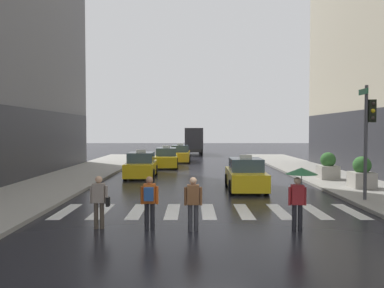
# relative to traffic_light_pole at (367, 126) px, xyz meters

# --- Properties ---
(ground_plane) EXTENTS (160.00, 160.00, 0.00)m
(ground_plane) POSITION_rel_traffic_light_pole_xyz_m (-6.78, -4.66, -3.26)
(ground_plane) COLOR black
(crosswalk_markings) EXTENTS (11.30, 2.80, 0.01)m
(crosswalk_markings) POSITION_rel_traffic_light_pole_xyz_m (-6.78, -1.66, -3.25)
(crosswalk_markings) COLOR silver
(crosswalk_markings) RESTS_ON ground
(traffic_light_pole) EXTENTS (0.44, 0.84, 4.80)m
(traffic_light_pole) POSITION_rel_traffic_light_pole_xyz_m (0.00, 0.00, 0.00)
(traffic_light_pole) COLOR #47474C
(traffic_light_pole) RESTS_ON curb_right
(taxi_lead) EXTENTS (1.99, 4.57, 1.80)m
(taxi_lead) POSITION_rel_traffic_light_pole_xyz_m (-4.61, 3.74, -2.53)
(taxi_lead) COLOR yellow
(taxi_lead) RESTS_ON ground
(taxi_second) EXTENTS (2.00, 4.57, 1.80)m
(taxi_second) POSITION_rel_traffic_light_pole_xyz_m (-10.73, 9.01, -2.53)
(taxi_second) COLOR yellow
(taxi_second) RESTS_ON ground
(taxi_third) EXTENTS (2.06, 4.60, 1.80)m
(taxi_third) POSITION_rel_traffic_light_pole_xyz_m (-9.52, 15.51, -2.53)
(taxi_third) COLOR yellow
(taxi_third) RESTS_ON ground
(taxi_fourth) EXTENTS (1.97, 4.56, 1.80)m
(taxi_fourth) POSITION_rel_traffic_light_pole_xyz_m (-8.53, 20.93, -2.53)
(taxi_fourth) COLOR gold
(taxi_fourth) RESTS_ON ground
(box_truck) EXTENTS (2.39, 7.58, 3.35)m
(box_truck) POSITION_rel_traffic_light_pole_xyz_m (-7.23, 32.62, -1.41)
(box_truck) COLOR #2D2D2D
(box_truck) RESTS_ON ground
(pedestrian_with_umbrella) EXTENTS (0.96, 0.96, 1.94)m
(pedestrian_with_umbrella) POSITION_rel_traffic_light_pole_xyz_m (-4.13, -4.50, -1.74)
(pedestrian_with_umbrella) COLOR black
(pedestrian_with_umbrella) RESTS_ON ground
(pedestrian_with_backpack) EXTENTS (0.55, 0.43, 1.65)m
(pedestrian_with_backpack) POSITION_rel_traffic_light_pole_xyz_m (-8.71, -4.35, -2.29)
(pedestrian_with_backpack) COLOR black
(pedestrian_with_backpack) RESTS_ON ground
(pedestrian_with_handbag) EXTENTS (0.60, 0.24, 1.65)m
(pedestrian_with_handbag) POSITION_rel_traffic_light_pole_xyz_m (-10.28, -4.19, -2.32)
(pedestrian_with_handbag) COLOR #473D33
(pedestrian_with_handbag) RESTS_ON ground
(pedestrian_plain_coat) EXTENTS (0.55, 0.24, 1.65)m
(pedestrian_plain_coat) POSITION_rel_traffic_light_pole_xyz_m (-7.36, -4.51, -2.32)
(pedestrian_plain_coat) COLOR #333338
(pedestrian_plain_coat) RESTS_ON ground
(planter_near_corner) EXTENTS (1.10, 1.10, 1.60)m
(planter_near_corner) POSITION_rel_traffic_light_pole_xyz_m (1.22, 3.26, -2.38)
(planter_near_corner) COLOR #A8A399
(planter_near_corner) RESTS_ON curb_right
(planter_mid_block) EXTENTS (1.10, 1.10, 1.60)m
(planter_mid_block) POSITION_rel_traffic_light_pole_xyz_m (0.77, 6.81, -2.38)
(planter_mid_block) COLOR #A8A399
(planter_mid_block) RESTS_ON curb_right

